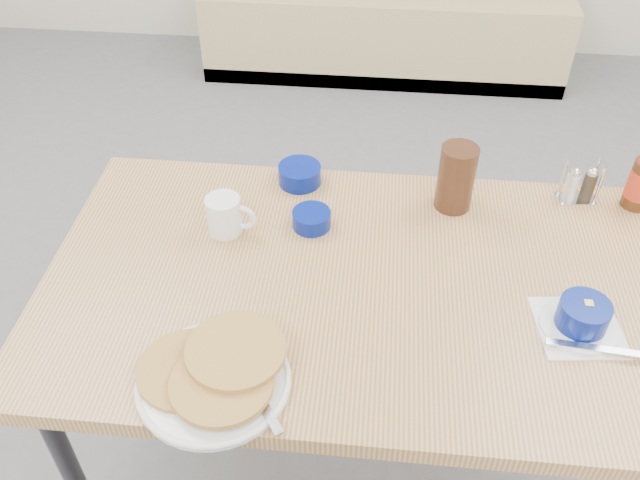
# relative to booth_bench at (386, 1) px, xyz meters

# --- Properties ---
(booth_bench) EXTENTS (1.90, 0.56, 1.22)m
(booth_bench) POSITION_rel_booth_bench_xyz_m (0.00, 0.00, 0.00)
(booth_bench) COLOR tan
(booth_bench) RESTS_ON ground
(dining_table) EXTENTS (1.40, 0.80, 0.76)m
(dining_table) POSITION_rel_booth_bench_xyz_m (0.00, -2.53, 0.35)
(dining_table) COLOR tan
(dining_table) RESTS_ON ground
(pancake_plate) EXTENTS (0.29, 0.29, 0.05)m
(pancake_plate) POSITION_rel_booth_bench_xyz_m (-0.27, -2.83, 0.43)
(pancake_plate) COLOR white
(pancake_plate) RESTS_ON dining_table
(coffee_mug) EXTENTS (0.12, 0.08, 0.09)m
(coffee_mug) POSITION_rel_booth_bench_xyz_m (-0.33, -2.40, 0.46)
(coffee_mug) COLOR white
(coffee_mug) RESTS_ON dining_table
(grits_setting) EXTENTS (0.20, 0.18, 0.07)m
(grits_setting) POSITION_rel_booth_bench_xyz_m (0.43, -2.62, 0.44)
(grits_setting) COLOR white
(grits_setting) RESTS_ON dining_table
(creamer_bowl) EXTENTS (0.09, 0.09, 0.04)m
(creamer_bowl) POSITION_rel_booth_bench_xyz_m (-0.14, -2.36, 0.43)
(creamer_bowl) COLOR navy
(creamer_bowl) RESTS_ON dining_table
(butter_bowl) EXTENTS (0.11, 0.11, 0.05)m
(butter_bowl) POSITION_rel_booth_bench_xyz_m (-0.19, -2.19, 0.43)
(butter_bowl) COLOR navy
(butter_bowl) RESTS_ON dining_table
(amber_tumbler) EXTENTS (0.09, 0.09, 0.17)m
(amber_tumbler) POSITION_rel_booth_bench_xyz_m (0.20, -2.25, 0.49)
(amber_tumbler) COLOR #3B2012
(amber_tumbler) RESTS_ON dining_table
(condiment_caddy) EXTENTS (0.10, 0.06, 0.11)m
(condiment_caddy) POSITION_rel_booth_bench_xyz_m (0.50, -2.19, 0.45)
(condiment_caddy) COLOR silver
(condiment_caddy) RESTS_ON dining_table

